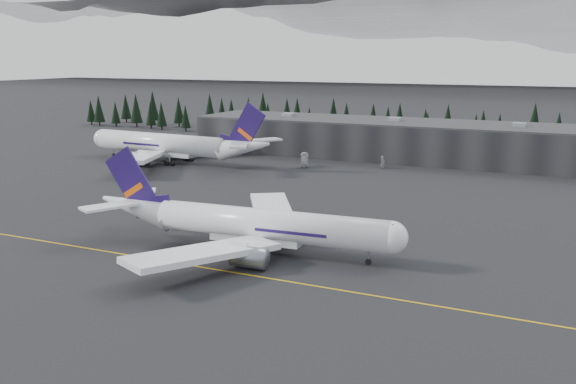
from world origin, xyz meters
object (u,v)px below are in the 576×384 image
at_px(jet_parked, 175,145).
at_px(gse_vehicle_b, 383,166).
at_px(terminal, 423,141).
at_px(gse_vehicle_a, 304,166).
at_px(jet_main, 244,223).

xyz_separation_m(jet_parked, gse_vehicle_b, (63.83, 19.66, -5.18)).
distance_m(terminal, jet_parked, 82.21).
bearing_deg(jet_parked, gse_vehicle_a, -163.47).
relative_size(jet_main, gse_vehicle_b, 15.28).
bearing_deg(terminal, gse_vehicle_a, -132.50).
height_order(jet_main, jet_parked, jet_parked).
relative_size(jet_parked, gse_vehicle_a, 14.46).
relative_size(terminal, jet_parked, 2.27).
xyz_separation_m(terminal, jet_main, (-3.73, -115.53, -1.33)).
xyz_separation_m(gse_vehicle_a, gse_vehicle_b, (22.30, 9.80, -0.01)).
bearing_deg(jet_main, terminal, 83.78).
height_order(jet_main, gse_vehicle_a, jet_main).
distance_m(terminal, gse_vehicle_b, 23.89).
relative_size(terminal, gse_vehicle_a, 32.77).
distance_m(jet_parked, gse_vehicle_b, 66.98).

